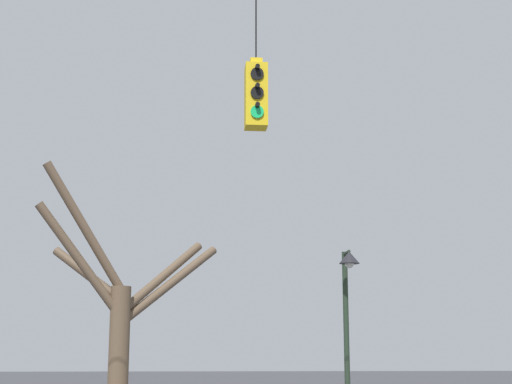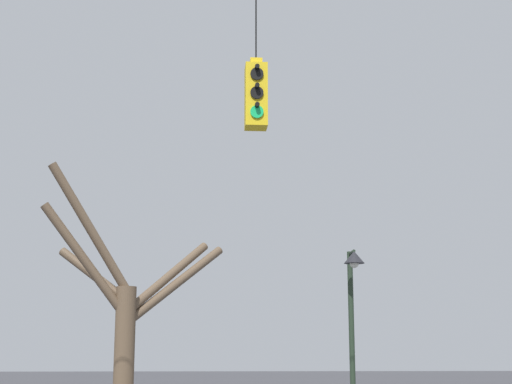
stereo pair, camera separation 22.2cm
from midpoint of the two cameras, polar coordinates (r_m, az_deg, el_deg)
traffic_light_over_intersection at (r=12.20m, az=-0.52°, el=7.11°), size 0.34×0.46×3.15m
street_lamp at (r=17.22m, az=6.33°, el=-8.04°), size 0.44×0.77×4.25m
bare_tree at (r=17.60m, az=-10.26°, el=-9.09°), size 4.06×2.80×6.10m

